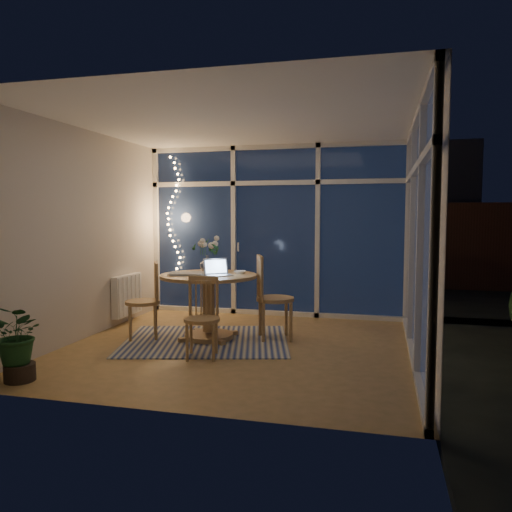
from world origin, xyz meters
name	(u,v)px	position (x,y,z in m)	size (l,w,h in m)	color
floor	(240,347)	(0.00, 0.00, 0.00)	(4.00, 4.00, 0.00)	olive
ceiling	(239,121)	(0.00, 0.00, 2.60)	(4.00, 4.00, 0.00)	white
wall_back	(276,231)	(0.00, 2.00, 1.30)	(4.00, 0.04, 2.60)	beige
wall_front	(166,246)	(0.00, -2.00, 1.30)	(4.00, 0.04, 2.60)	beige
wall_left	(85,234)	(-2.00, 0.00, 1.30)	(0.04, 4.00, 2.60)	beige
wall_right	(423,238)	(2.00, 0.00, 1.30)	(0.04, 4.00, 2.60)	beige
window_wall_back	(275,231)	(0.00, 1.96, 1.30)	(4.00, 0.10, 2.60)	silver
window_wall_right	(419,238)	(1.96, 0.00, 1.30)	(0.10, 4.00, 2.60)	silver
radiator	(127,295)	(-1.94, 0.90, 0.40)	(0.10, 0.70, 0.58)	white
fairy_lights	(173,216)	(-1.65, 1.88, 1.52)	(0.24, 0.10, 1.85)	#E8A75D
garden_patio	(328,291)	(0.50, 5.00, -0.06)	(12.00, 6.00, 0.10)	black
garden_fence	(308,244)	(0.00, 5.50, 0.90)	(11.00, 0.08, 1.80)	#3C2215
neighbour_roof	(335,192)	(0.30, 8.50, 2.20)	(7.00, 3.00, 2.20)	#2D3137
garden_shrubs	(249,274)	(-0.80, 3.40, 0.45)	(0.90, 0.90, 0.90)	#163317
rug	(206,341)	(-0.48, 0.17, 0.01)	(1.97, 1.58, 0.01)	beige
dining_table	(209,307)	(-0.48, 0.27, 0.41)	(1.19, 1.19, 0.81)	olive
chair_left	(143,300)	(-1.28, 0.10, 0.48)	(0.45, 0.45, 0.97)	olive
chair_right	(275,297)	(0.32, 0.48, 0.53)	(0.49, 0.49, 1.06)	olive
chair_front	(202,317)	(-0.27, -0.53, 0.44)	(0.41, 0.41, 0.88)	olive
laptop	(219,267)	(-0.31, 0.16, 0.92)	(0.30, 0.26, 0.22)	silver
flower_vase	(207,263)	(-0.60, 0.59, 0.92)	(0.20, 0.20, 0.21)	white
bowl	(240,272)	(-0.13, 0.44, 0.83)	(0.15, 0.15, 0.04)	white
newspapers	(189,274)	(-0.71, 0.19, 0.82)	(0.41, 0.31, 0.02)	beige
phone	(209,275)	(-0.42, 0.15, 0.82)	(0.12, 0.06, 0.01)	black
potted_plant	(19,341)	(-1.65, -1.65, 0.38)	(0.54, 0.47, 0.76)	#17401E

